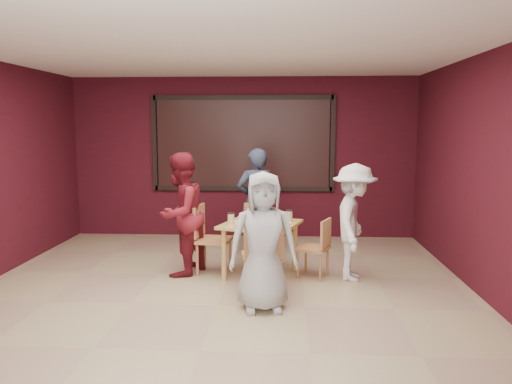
# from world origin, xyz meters

# --- Properties ---
(floor) EXTENTS (7.00, 7.00, 0.00)m
(floor) POSITION_xyz_m (0.00, 0.00, 0.00)
(floor) COLOR tan
(floor) RESTS_ON ground
(window_blinds) EXTENTS (3.00, 0.02, 1.50)m
(window_blinds) POSITION_xyz_m (0.00, 3.45, 1.65)
(window_blinds) COLOR black
(dining_table) EXTENTS (1.13, 1.13, 0.86)m
(dining_table) POSITION_xyz_m (0.42, 1.11, 0.63)
(dining_table) COLOR tan
(dining_table) RESTS_ON floor
(chair_front) EXTENTS (0.51, 0.51, 0.92)m
(chair_front) POSITION_xyz_m (0.49, 0.30, 0.52)
(chair_front) COLOR #C37C4B
(chair_front) RESTS_ON floor
(chair_back) EXTENTS (0.53, 0.53, 0.85)m
(chair_back) POSITION_xyz_m (0.38, 1.82, 0.48)
(chair_back) COLOR #C37C4B
(chair_back) RESTS_ON floor
(chair_left) EXTENTS (0.49, 0.49, 0.91)m
(chair_left) POSITION_xyz_m (-0.28, 1.22, 0.52)
(chair_left) COLOR #C37C4B
(chair_left) RESTS_ON floor
(chair_right) EXTENTS (0.49, 0.49, 0.78)m
(chair_right) POSITION_xyz_m (1.17, 1.07, 0.44)
(chair_right) COLOR #C37C4B
(chair_right) RESTS_ON floor
(diner_front) EXTENTS (0.79, 0.57, 1.49)m
(diner_front) POSITION_xyz_m (0.51, -0.09, 0.75)
(diner_front) COLOR #A7A7A7
(diner_front) RESTS_ON floor
(diner_back) EXTENTS (0.68, 0.55, 1.62)m
(diner_back) POSITION_xyz_m (0.30, 2.28, 0.81)
(diner_back) COLOR #2E3952
(diner_back) RESTS_ON floor
(diner_left) EXTENTS (0.86, 0.96, 1.62)m
(diner_left) POSITION_xyz_m (-0.63, 1.14, 0.81)
(diner_left) COLOR maroon
(diner_left) RESTS_ON floor
(diner_right) EXTENTS (0.73, 1.05, 1.49)m
(diner_right) POSITION_xyz_m (1.62, 1.04, 0.75)
(diner_right) COLOR white
(diner_right) RESTS_ON floor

